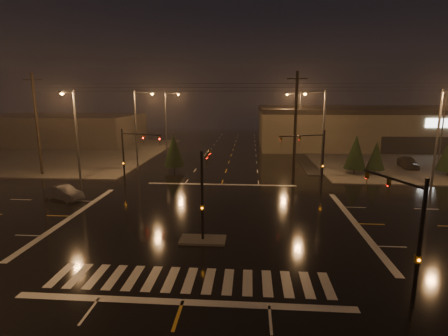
# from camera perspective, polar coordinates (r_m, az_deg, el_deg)

# --- Properties ---
(ground) EXTENTS (140.00, 140.00, 0.00)m
(ground) POSITION_cam_1_polar(r_m,az_deg,el_deg) (27.24, -2.34, -8.46)
(ground) COLOR black
(ground) RESTS_ON ground
(sidewalk_ne) EXTENTS (36.00, 36.00, 0.12)m
(sidewalk_ne) POSITION_cam_1_polar(r_m,az_deg,el_deg) (62.31, 29.93, 1.53)
(sidewalk_ne) COLOR #42403B
(sidewalk_ne) RESTS_ON ground
(sidewalk_nw) EXTENTS (36.00, 36.00, 0.12)m
(sidewalk_nw) POSITION_cam_1_polar(r_m,az_deg,el_deg) (65.16, -26.21, 2.27)
(sidewalk_nw) COLOR #42403B
(sidewalk_nw) RESTS_ON ground
(median_island) EXTENTS (3.00, 1.60, 0.15)m
(median_island) POSITION_cam_1_polar(r_m,az_deg,el_deg) (23.53, -3.49, -11.63)
(median_island) COLOR #42403B
(median_island) RESTS_ON ground
(crosswalk) EXTENTS (15.00, 2.60, 0.01)m
(crosswalk) POSITION_cam_1_polar(r_m,az_deg,el_deg) (19.13, -5.61, -17.72)
(crosswalk) COLOR beige
(crosswalk) RESTS_ON ground
(stop_bar_near) EXTENTS (16.00, 0.50, 0.01)m
(stop_bar_near) POSITION_cam_1_polar(r_m,az_deg,el_deg) (17.44, -6.80, -20.91)
(stop_bar_near) COLOR beige
(stop_bar_near) RESTS_ON ground
(stop_bar_far) EXTENTS (16.00, 0.50, 0.01)m
(stop_bar_far) POSITION_cam_1_polar(r_m,az_deg,el_deg) (37.70, -0.41, -2.70)
(stop_bar_far) COLOR beige
(stop_bar_far) RESTS_ON ground
(retail_building) EXTENTS (60.20, 28.30, 7.20)m
(retail_building) POSITION_cam_1_polar(r_m,az_deg,el_deg) (78.41, 28.56, 6.24)
(retail_building) COLOR #695F4B
(retail_building) RESTS_ON ground
(commercial_block) EXTENTS (30.00, 18.00, 5.60)m
(commercial_block) POSITION_cam_1_polar(r_m,az_deg,el_deg) (77.66, -25.15, 5.74)
(commercial_block) COLOR #433D3B
(commercial_block) RESTS_ON ground
(signal_mast_median) EXTENTS (0.25, 4.59, 6.00)m
(signal_mast_median) POSITION_cam_1_polar(r_m,az_deg,el_deg) (23.22, -3.29, -2.35)
(signal_mast_median) COLOR black
(signal_mast_median) RESTS_ON ground
(signal_mast_ne) EXTENTS (4.84, 1.86, 6.00)m
(signal_mast_ne) POSITION_cam_1_polar(r_m,az_deg,el_deg) (36.54, 14.49, 2.53)
(signal_mast_ne) COLOR black
(signal_mast_ne) RESTS_ON ground
(signal_mast_nw) EXTENTS (4.84, 1.86, 6.00)m
(signal_mast_nw) POSITION_cam_1_polar(r_m,az_deg,el_deg) (38.08, -14.94, 2.86)
(signal_mast_nw) COLOR black
(signal_mast_nw) RESTS_ON ground
(signal_mast_se) EXTENTS (1.55, 3.87, 6.00)m
(signal_mast_se) POSITION_cam_1_polar(r_m,az_deg,el_deg) (18.13, 27.75, -7.93)
(signal_mast_se) COLOR black
(signal_mast_se) RESTS_ON ground
(streetlight_1) EXTENTS (2.77, 0.32, 10.00)m
(streetlight_1) POSITION_cam_1_polar(r_m,az_deg,el_deg) (45.80, -13.87, 6.88)
(streetlight_1) COLOR #38383A
(streetlight_1) RESTS_ON ground
(streetlight_2) EXTENTS (2.77, 0.32, 10.00)m
(streetlight_2) POSITION_cam_1_polar(r_m,az_deg,el_deg) (61.17, -9.21, 8.20)
(streetlight_2) COLOR #38383A
(streetlight_2) RESTS_ON ground
(streetlight_3) EXTENTS (2.77, 0.32, 10.00)m
(streetlight_3) POSITION_cam_1_polar(r_m,az_deg,el_deg) (42.34, 15.52, 6.43)
(streetlight_3) COLOR #38383A
(streetlight_3) RESTS_ON ground
(streetlight_4) EXTENTS (2.77, 0.32, 10.00)m
(streetlight_4) POSITION_cam_1_polar(r_m,az_deg,el_deg) (62.04, 12.00, 8.14)
(streetlight_4) COLOR #38383A
(streetlight_4) RESTS_ON ground
(streetlight_5) EXTENTS (0.32, 2.77, 10.00)m
(streetlight_5) POSITION_cam_1_polar(r_m,az_deg,el_deg) (41.38, -23.19, 5.80)
(streetlight_5) COLOR #38383A
(streetlight_5) RESTS_ON ground
(streetlight_6) EXTENTS (0.32, 2.77, 10.00)m
(streetlight_6) POSITION_cam_1_polar(r_m,az_deg,el_deg) (41.36, 31.75, 5.00)
(streetlight_6) COLOR #38383A
(streetlight_6) RESTS_ON ground
(utility_pole_0) EXTENTS (2.20, 0.32, 12.00)m
(utility_pole_0) POSITION_cam_1_polar(r_m,az_deg,el_deg) (46.78, -28.22, 6.34)
(utility_pole_0) COLOR black
(utility_pole_0) RESTS_ON ground
(utility_pole_1) EXTENTS (2.20, 0.32, 12.00)m
(utility_pole_1) POSITION_cam_1_polar(r_m,az_deg,el_deg) (39.84, 11.57, 6.79)
(utility_pole_1) COLOR black
(utility_pole_1) RESTS_ON ground
(conifer_0) EXTENTS (2.61, 2.61, 4.77)m
(conifer_0) POSITION_cam_1_polar(r_m,az_deg,el_deg) (44.99, 20.70, 2.45)
(conifer_0) COLOR black
(conifer_0) RESTS_ON ground
(conifer_1) EXTENTS (2.15, 2.15, 4.06)m
(conifer_1) POSITION_cam_1_polar(r_m,az_deg,el_deg) (45.54, 23.58, 1.87)
(conifer_1) COLOR black
(conifer_1) RESTS_ON ground
(conifer_3) EXTENTS (2.61, 2.61, 4.78)m
(conifer_3) POSITION_cam_1_polar(r_m,az_deg,el_deg) (44.19, -8.19, 2.93)
(conifer_3) COLOR black
(conifer_3) RESTS_ON ground
(car_parked) EXTENTS (2.43, 4.84, 1.58)m
(car_parked) POSITION_cam_1_polar(r_m,az_deg,el_deg) (51.83, 27.85, 0.79)
(car_parked) COLOR black
(car_parked) RESTS_ON ground
(car_crossing) EXTENTS (4.17, 2.83, 1.30)m
(car_crossing) POSITION_cam_1_polar(r_m,az_deg,el_deg) (35.38, -24.68, -3.68)
(car_crossing) COLOR #595A61
(car_crossing) RESTS_ON ground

